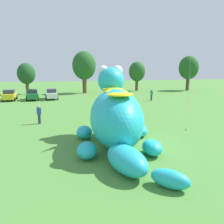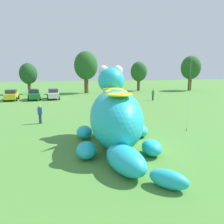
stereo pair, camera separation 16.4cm
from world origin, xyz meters
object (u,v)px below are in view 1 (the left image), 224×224
at_px(giant_inflatable_creature, 116,117).
at_px(spectator_mid_field, 39,115).
at_px(spectator_by_cars, 151,95).
at_px(car_yellow, 9,95).
at_px(spectator_near_inflatable, 123,107).
at_px(car_white, 52,94).
at_px(car_green, 32,95).

bearing_deg(giant_inflatable_creature, spectator_mid_field, 125.71).
distance_m(giant_inflatable_creature, spectator_by_cars, 21.78).
xyz_separation_m(giant_inflatable_creature, car_yellow, (-10.96, 24.31, -1.03)).
xyz_separation_m(spectator_near_inflatable, spectator_by_cars, (7.72, 9.66, 0.00)).
height_order(car_white, spectator_by_cars, car_white).
relative_size(giant_inflatable_creature, car_yellow, 2.46).
height_order(giant_inflatable_creature, spectator_near_inflatable, giant_inflatable_creature).
bearing_deg(giant_inflatable_creature, spectator_near_inflatable, 70.35).
xyz_separation_m(giant_inflatable_creature, spectator_mid_field, (-5.25, 7.30, -1.04)).
bearing_deg(car_yellow, car_white, -0.80).
xyz_separation_m(car_white, spectator_by_cars, (15.48, -5.45, -0.01)).
relative_size(car_yellow, spectator_by_cars, 2.44).
height_order(giant_inflatable_creature, spectator_by_cars, giant_inflatable_creature).
distance_m(car_white, spectator_by_cars, 16.41).
distance_m(spectator_near_inflatable, spectator_mid_field, 8.70).
xyz_separation_m(car_yellow, car_white, (6.46, -0.09, 0.00)).
height_order(spectator_near_inflatable, spectator_by_cars, same).
distance_m(giant_inflatable_creature, car_white, 24.66).
bearing_deg(car_green, car_yellow, 175.34).
height_order(spectator_mid_field, spectator_by_cars, same).
xyz_separation_m(giant_inflatable_creature, spectator_near_inflatable, (3.26, 9.12, -1.04)).
bearing_deg(car_white, car_yellow, 179.20).
bearing_deg(spectator_by_cars, spectator_mid_field, -144.72).
bearing_deg(spectator_by_cars, car_yellow, 165.84).
height_order(car_green, spectator_by_cars, car_green).
distance_m(giant_inflatable_creature, spectator_mid_field, 9.05).
xyz_separation_m(giant_inflatable_creature, car_green, (-7.53, 24.03, -1.03)).
xyz_separation_m(spectator_near_inflatable, spectator_mid_field, (-8.50, -1.82, 0.00)).
bearing_deg(car_yellow, car_green, -4.66).
bearing_deg(car_white, spectator_near_inflatable, -62.81).
height_order(car_yellow, car_green, same).
distance_m(giant_inflatable_creature, car_green, 25.21).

